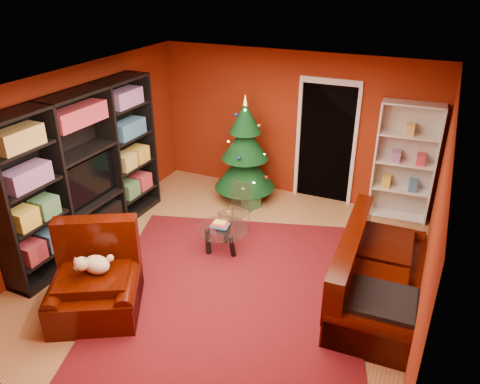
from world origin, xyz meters
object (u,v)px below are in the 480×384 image
at_px(media_unit, 84,171).
at_px(coffee_table, 222,240).
at_px(gift_box_green, 251,201).
at_px(dog, 97,265).
at_px(white_bookshelf, 405,163).
at_px(gift_box_red, 227,184).
at_px(sofa, 381,270).
at_px(armchair, 94,282).
at_px(rug, 229,293).
at_px(christmas_tree, 245,150).
at_px(acrylic_chair, 235,213).

xyz_separation_m(media_unit, coffee_table, (1.99, 0.50, -0.95)).
bearing_deg(gift_box_green, media_unit, -132.88).
relative_size(gift_box_green, dog, 0.63).
bearing_deg(white_bookshelf, media_unit, -150.26).
bearing_deg(gift_box_green, gift_box_red, 146.23).
bearing_deg(sofa, dog, 114.49).
distance_m(gift_box_green, armchair, 3.38).
bearing_deg(gift_box_red, dog, -89.60).
xyz_separation_m(gift_box_red, dog, (0.03, -3.69, 0.54)).
distance_m(rug, media_unit, 2.79).
distance_m(white_bookshelf, sofa, 2.44).
bearing_deg(gift_box_red, rug, -64.09).
height_order(media_unit, gift_box_red, media_unit).
height_order(gift_box_red, sofa, sofa).
relative_size(gift_box_green, coffee_table, 0.32).
bearing_deg(christmas_tree, sofa, -35.99).
distance_m(christmas_tree, armchair, 3.64).
relative_size(dog, acrylic_chair, 0.52).
bearing_deg(media_unit, christmas_tree, 55.64).
bearing_deg(armchair, dog, 45.00).
bearing_deg(sofa, armchair, 115.34).
xyz_separation_m(armchair, sofa, (3.13, 1.62, 0.03)).
bearing_deg(white_bookshelf, acrylic_chair, -146.73).
distance_m(gift_box_red, white_bookshelf, 3.20).
distance_m(white_bookshelf, armchair, 5.07).
bearing_deg(gift_box_green, acrylic_chair, -82.98).
height_order(gift_box_red, white_bookshelf, white_bookshelf).
relative_size(christmas_tree, gift_box_green, 7.71).
bearing_deg(christmas_tree, dog, -96.69).
xyz_separation_m(rug, white_bookshelf, (1.71, 3.04, 0.98)).
bearing_deg(armchair, rug, 6.65).
bearing_deg(acrylic_chair, christmas_tree, 118.57).
distance_m(rug, dog, 1.73).
bearing_deg(dog, gift_box_green, 49.76).
relative_size(rug, gift_box_red, 16.00).
distance_m(christmas_tree, coffee_table, 1.95).
bearing_deg(dog, acrylic_chair, 42.61).
bearing_deg(armchair, media_unit, 102.30).
bearing_deg(sofa, coffee_table, 82.93).
bearing_deg(media_unit, white_bookshelf, 33.20).
distance_m(armchair, acrylic_chair, 2.49).
distance_m(media_unit, sofa, 4.36).
relative_size(media_unit, acrylic_chair, 3.90).
bearing_deg(media_unit, armchair, -47.99).
bearing_deg(gift_box_red, sofa, -34.22).
bearing_deg(rug, armchair, -144.52).
height_order(media_unit, dog, media_unit).
bearing_deg(coffee_table, rug, -59.02).
relative_size(dog, coffee_table, 0.51).
bearing_deg(white_bookshelf, armchair, -130.03).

